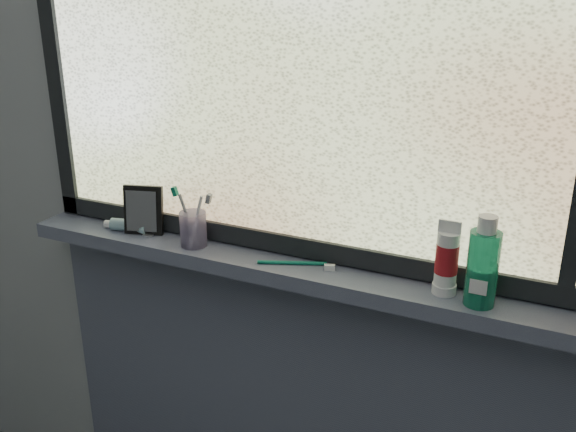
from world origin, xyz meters
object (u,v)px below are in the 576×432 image
Objects in this scene: mouthwash_bottle at (483,261)px; cream_tube at (447,255)px; vanity_mirror at (144,210)px; toothbrush_cup at (193,229)px.

cream_tube is at bearing 166.11° from mouthwash_bottle.
vanity_mirror is 0.80× the size of mouthwash_bottle.
cream_tube reaches higher than toothbrush_cup.
vanity_mirror is 0.83m from cream_tube.
mouthwash_bottle is at bearing -13.89° from cream_tube.
mouthwash_bottle reaches higher than toothbrush_cup.
mouthwash_bottle is (0.91, -0.02, 0.03)m from vanity_mirror.
mouthwash_bottle is (0.74, -0.01, 0.06)m from toothbrush_cup.
mouthwash_bottle is at bearing -0.67° from toothbrush_cup.
toothbrush_cup is at bearing 179.33° from mouthwash_bottle.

